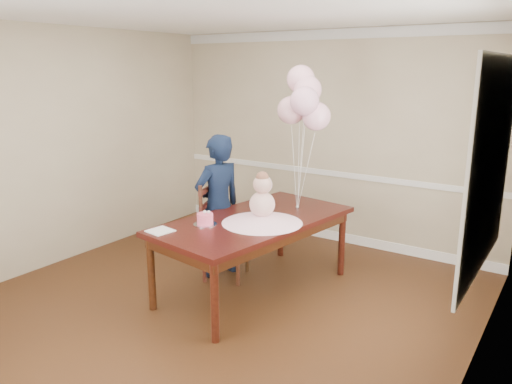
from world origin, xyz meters
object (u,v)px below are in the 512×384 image
at_px(birthday_cake, 205,219).
at_px(woman, 218,206).
at_px(dining_table_top, 254,221).
at_px(dining_chair_seat, 226,236).

relative_size(birthday_cake, woman, 0.10).
xyz_separation_m(birthday_cake, woman, (-0.29, 0.58, -0.06)).
distance_m(dining_table_top, birthday_cake, 0.52).
height_order(dining_table_top, dining_chair_seat, dining_table_top).
xyz_separation_m(birthday_cake, dining_chair_seat, (-0.17, 0.54, -0.37)).
xyz_separation_m(dining_table_top, dining_chair_seat, (-0.44, 0.12, -0.28)).
height_order(dining_chair_seat, woman, woman).
height_order(dining_table_top, birthday_cake, birthday_cake).
bearing_deg(dining_table_top, birthday_cake, -113.96).
bearing_deg(dining_chair_seat, dining_table_top, -34.30).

